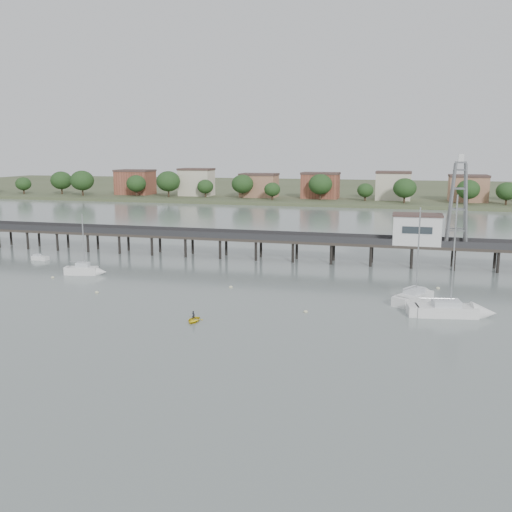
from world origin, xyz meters
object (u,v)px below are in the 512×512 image
Objects in this scene: sailboat_d at (460,311)px; pier at (277,240)px; yellow_dinghy at (194,322)px; lattice_tower at (458,204)px; sailboat_c at (419,296)px; white_tender at (40,258)px; sailboat_b at (88,271)px.

pier is at bearing 125.32° from sailboat_d.
pier reaches higher than yellow_dinghy.
sailboat_d is (-1.46, -30.01, -10.47)m from lattice_tower.
sailboat_d is (4.77, -6.30, -0.01)m from sailboat_c.
white_tender is at bearing -164.78° from pier.
yellow_dinghy is at bearing -128.80° from lattice_tower.
sailboat_b is 3.24× the size of white_tender.
pier reaches higher than white_tender.
sailboat_c is 5.13× the size of yellow_dinghy.
lattice_tower is 1.48× the size of sailboat_b.
sailboat_b reaches higher than pier.
sailboat_d is (57.19, -9.53, -0.03)m from sailboat_b.
pier is at bearing 78.78° from sailboat_c.
yellow_dinghy is at bearing -29.76° from white_tender.
pier is 40.67m from yellow_dinghy.
pier is at bearing -180.00° from lattice_tower.
yellow_dinghy is at bearing -91.48° from pier.
sailboat_b is 57.98m from sailboat_d.
white_tender is (-72.60, 18.44, -0.25)m from sailboat_d.
yellow_dinghy reaches higher than white_tender.
lattice_tower is 63.00m from sailboat_b.
sailboat_c is at bearing -43.19° from pier.
sailboat_b is at bearing -24.95° from white_tender.
lattice_tower is 53.12m from yellow_dinghy.
sailboat_b is at bearing 140.85° from yellow_dinghy.
sailboat_b is at bearing -160.75° from lattice_tower.
lattice_tower is at bearing 0.00° from pier.
lattice_tower reaches higher than white_tender.
white_tender is (-42.56, -11.58, -3.42)m from pier.
sailboat_b is at bearing 160.84° from sailboat_d.
sailboat_b is 32.89m from yellow_dinghy.
lattice_tower reaches higher than sailboat_d.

